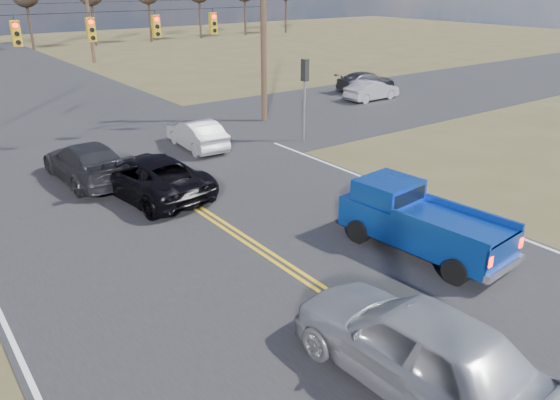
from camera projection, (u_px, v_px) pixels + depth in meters
ground at (396, 339)px, 11.94m from camera, size 160.00×160.00×0.00m
road_main at (185, 201)px, 19.40m from camera, size 14.00×120.00×0.02m
road_cross at (106, 148)px, 25.37m from camera, size 120.00×12.00×0.02m
signal_gantry at (105, 35)px, 23.58m from camera, size 19.60×4.83×10.00m
utility_poles at (99, 33)px, 22.66m from camera, size 19.60×58.32×10.00m
treeline at (36, 11)px, 29.91m from camera, size 87.00×117.80×7.40m
pickup_truck at (419, 222)px, 15.54m from camera, size 2.38×5.13×1.87m
silver_suv at (417, 345)px, 10.30m from camera, size 2.36×5.42×1.82m
black_suv at (149, 176)px, 19.56m from camera, size 3.26×5.78×1.52m
white_car_queue at (197, 134)px, 25.15m from camera, size 1.69×4.18×1.35m
dgrey_car_queue at (87, 162)px, 21.02m from camera, size 2.31×5.31×1.52m
cross_car_east_near at (372, 90)px, 35.20m from camera, size 1.49×3.96×1.29m
cross_car_east_far at (366, 82)px, 38.09m from camera, size 2.15×4.66×1.32m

